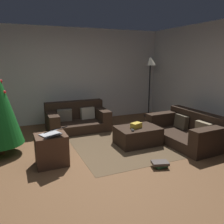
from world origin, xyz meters
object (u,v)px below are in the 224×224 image
couch_left (77,119)px  corner_lamp (150,66)px  tv_remote (133,130)px  couch_right (189,131)px  book_stack (160,164)px  ottoman (138,136)px  gift_box (136,125)px  laptop (52,133)px  side_table (52,150)px

couch_left → corner_lamp: 2.76m
tv_remote → corner_lamp: (1.72, 2.10, 1.17)m
couch_right → book_stack: 1.49m
ottoman → gift_box: bearing=-156.5°
gift_box → laptop: bearing=-170.8°
ottoman → corner_lamp: size_ratio=0.49×
gift_box → book_stack: size_ratio=0.69×
corner_lamp → tv_remote: bearing=-129.2°
tv_remote → side_table: side_table is taller
gift_box → side_table: bearing=-172.7°
ottoman → corner_lamp: bearing=52.4°
corner_lamp → couch_left: bearing=-170.5°
side_table → corner_lamp: (3.34, 2.21, 1.29)m
book_stack → corner_lamp: (1.69, 3.05, 1.49)m
side_table → couch_left: bearing=62.8°
corner_lamp → laptop: bearing=-145.6°
gift_box → ottoman: bearing=23.5°
side_table → book_stack: size_ratio=1.68×
tv_remote → side_table: 1.63m
ottoman → laptop: laptop is taller
tv_remote → ottoman: bearing=59.4°
laptop → corner_lamp: corner_lamp is taller
ottoman → laptop: size_ratio=1.86×
couch_right → side_table: size_ratio=3.13×
couch_right → ottoman: size_ratio=1.87×
couch_left → gift_box: (0.84, -1.58, 0.16)m
ottoman → tv_remote: bearing=-144.9°
couch_right → laptop: bearing=87.0°
laptop → corner_lamp: (3.31, 2.27, 0.97)m
couch_left → ottoman: couch_left is taller
ottoman → couch_right: bearing=-16.6°
tv_remote → corner_lamp: bearing=75.1°
ottoman → side_table: size_ratio=1.67×
ottoman → gift_box: size_ratio=4.09×
couch_right → corner_lamp: corner_lamp is taller
couch_right → tv_remote: 1.31m
book_stack → tv_remote: bearing=91.4°
side_table → corner_lamp: corner_lamp is taller
couch_right → book_stack: size_ratio=5.27×
side_table → laptop: size_ratio=1.11×
ottoman → side_table: side_table is taller
laptop → corner_lamp: 4.13m
couch_left → couch_right: 2.73m
book_stack → side_table: bearing=153.1°
side_table → laptop: 0.32m
couch_left → couch_right: bearing=137.0°
gift_box → book_stack: bearing=-96.8°
gift_box → laptop: (-1.75, -0.28, 0.16)m
laptop → book_stack: laptop is taller
laptop → ottoman: bearing=9.6°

